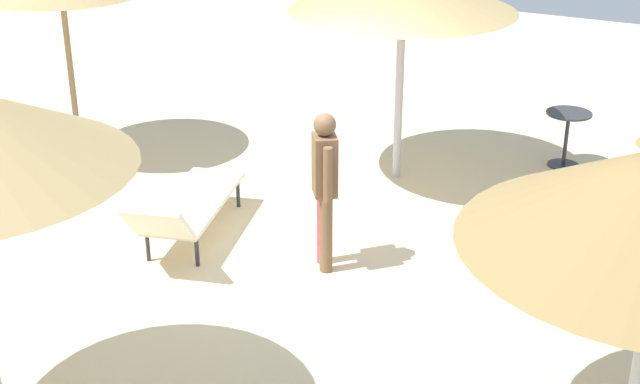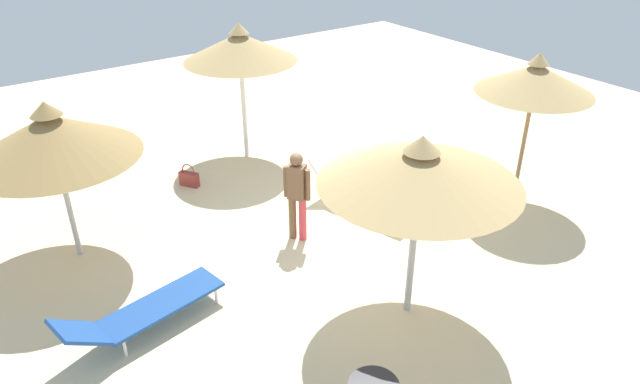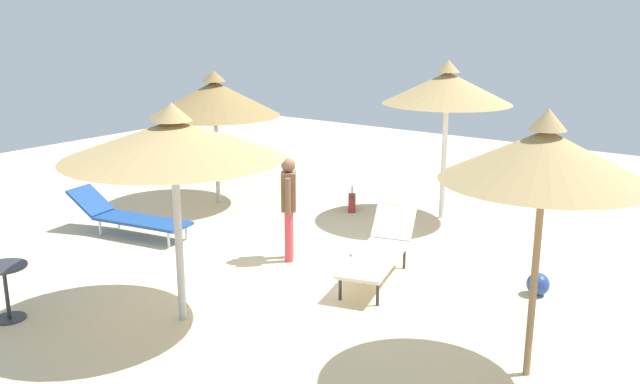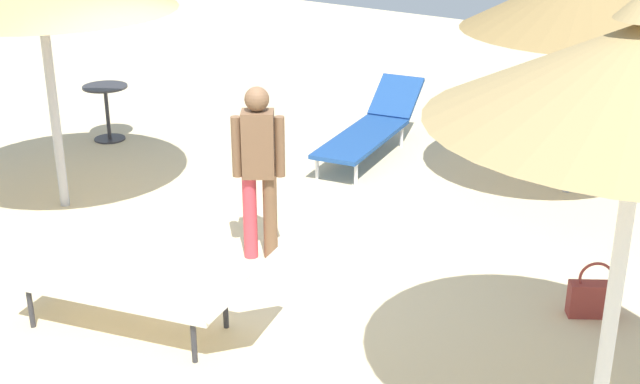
{
  "view_description": "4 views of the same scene",
  "coord_description": "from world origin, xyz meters",
  "px_view_note": "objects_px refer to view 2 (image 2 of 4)",
  "views": [
    {
      "loc": [
        3.93,
        -7.35,
        4.43
      ],
      "look_at": [
        0.19,
        -0.07,
        0.77
      ],
      "focal_mm": 50.84,
      "sensor_mm": 36.0,
      "label": 1
    },
    {
      "loc": [
        4.87,
        6.93,
        5.6
      ],
      "look_at": [
        0.04,
        0.17,
        0.98
      ],
      "focal_mm": 32.4,
      "sensor_mm": 36.0,
      "label": 2
    },
    {
      "loc": [
        -6.06,
        7.71,
        3.76
      ],
      "look_at": [
        0.19,
        -0.84,
        0.96
      ],
      "focal_mm": 38.13,
      "sensor_mm": 36.0,
      "label": 3
    },
    {
      "loc": [
        -5.25,
        -4.79,
        3.56
      ],
      "look_at": [
        0.63,
        -0.58,
        0.64
      ],
      "focal_mm": 48.12,
      "sensor_mm": 36.0,
      "label": 4
    }
  ],
  "objects_px": {
    "parasol_umbrella_center": "(52,136)",
    "handbag": "(189,178)",
    "beach_ball": "(414,158)",
    "lounge_chair_far_right": "(360,188)",
    "parasol_umbrella_near_right": "(536,79)",
    "person_standing_front": "(297,191)",
    "parasol_umbrella_far_left": "(420,168)",
    "lounge_chair_edge": "(142,311)",
    "parasol_umbrella_near_left": "(240,47)"
  },
  "relations": [
    {
      "from": "beach_ball",
      "to": "parasol_umbrella_near_left",
      "type": "bearing_deg",
      "value": -43.07
    },
    {
      "from": "parasol_umbrella_near_left",
      "to": "beach_ball",
      "type": "relative_size",
      "value": 9.41
    },
    {
      "from": "person_standing_front",
      "to": "beach_ball",
      "type": "xyz_separation_m",
      "value": [
        -3.64,
        -0.93,
        -0.77
      ]
    },
    {
      "from": "lounge_chair_edge",
      "to": "handbag",
      "type": "relative_size",
      "value": 4.94
    },
    {
      "from": "person_standing_front",
      "to": "beach_ball",
      "type": "distance_m",
      "value": 3.83
    },
    {
      "from": "parasol_umbrella_center",
      "to": "beach_ball",
      "type": "xyz_separation_m",
      "value": [
        -6.87,
        0.8,
        -1.98
      ]
    },
    {
      "from": "lounge_chair_far_right",
      "to": "parasol_umbrella_center",
      "type": "bearing_deg",
      "value": -17.82
    },
    {
      "from": "parasol_umbrella_near_right",
      "to": "lounge_chair_edge",
      "type": "relative_size",
      "value": 1.2
    },
    {
      "from": "parasol_umbrella_near_left",
      "to": "parasol_umbrella_near_right",
      "type": "height_order",
      "value": "parasol_umbrella_near_left"
    },
    {
      "from": "parasol_umbrella_far_left",
      "to": "lounge_chair_edge",
      "type": "height_order",
      "value": "parasol_umbrella_far_left"
    },
    {
      "from": "parasol_umbrella_near_right",
      "to": "lounge_chair_far_right",
      "type": "relative_size",
      "value": 1.29
    },
    {
      "from": "parasol_umbrella_center",
      "to": "handbag",
      "type": "relative_size",
      "value": 5.53
    },
    {
      "from": "person_standing_front",
      "to": "beach_ball",
      "type": "height_order",
      "value": "person_standing_front"
    },
    {
      "from": "parasol_umbrella_center",
      "to": "handbag",
      "type": "distance_m",
      "value": 3.39
    },
    {
      "from": "parasol_umbrella_far_left",
      "to": "lounge_chair_far_right",
      "type": "xyz_separation_m",
      "value": [
        -1.27,
        -2.68,
        -1.89
      ]
    },
    {
      "from": "beach_ball",
      "to": "handbag",
      "type": "bearing_deg",
      "value": -24.15
    },
    {
      "from": "parasol_umbrella_center",
      "to": "handbag",
      "type": "height_order",
      "value": "parasol_umbrella_center"
    },
    {
      "from": "lounge_chair_far_right",
      "to": "handbag",
      "type": "bearing_deg",
      "value": -49.98
    },
    {
      "from": "lounge_chair_edge",
      "to": "beach_ball",
      "type": "bearing_deg",
      "value": -166.21
    },
    {
      "from": "parasol_umbrella_far_left",
      "to": "beach_ball",
      "type": "bearing_deg",
      "value": -134.66
    },
    {
      "from": "parasol_umbrella_center",
      "to": "handbag",
      "type": "bearing_deg",
      "value": -155.17
    },
    {
      "from": "parasol_umbrella_near_left",
      "to": "beach_ball",
      "type": "bearing_deg",
      "value": 136.93
    },
    {
      "from": "parasol_umbrella_near_left",
      "to": "parasol_umbrella_near_right",
      "type": "distance_m",
      "value": 5.78
    },
    {
      "from": "parasol_umbrella_near_right",
      "to": "lounge_chair_far_right",
      "type": "bearing_deg",
      "value": -27.86
    },
    {
      "from": "lounge_chair_edge",
      "to": "handbag",
      "type": "height_order",
      "value": "lounge_chair_edge"
    },
    {
      "from": "parasol_umbrella_near_right",
      "to": "lounge_chair_far_right",
      "type": "distance_m",
      "value": 3.67
    },
    {
      "from": "parasol_umbrella_center",
      "to": "person_standing_front",
      "type": "relative_size",
      "value": 1.65
    },
    {
      "from": "lounge_chair_far_right",
      "to": "parasol_umbrella_near_right",
      "type": "bearing_deg",
      "value": 152.14
    },
    {
      "from": "parasol_umbrella_center",
      "to": "lounge_chair_edge",
      "type": "distance_m",
      "value": 3.02
    },
    {
      "from": "lounge_chair_far_right",
      "to": "lounge_chair_edge",
      "type": "distance_m",
      "value": 4.64
    },
    {
      "from": "parasol_umbrella_near_left",
      "to": "handbag",
      "type": "distance_m",
      "value": 2.88
    },
    {
      "from": "lounge_chair_far_right",
      "to": "lounge_chair_edge",
      "type": "relative_size",
      "value": 0.93
    },
    {
      "from": "parasol_umbrella_near_right",
      "to": "lounge_chair_edge",
      "type": "xyz_separation_m",
      "value": [
        7.29,
        -0.54,
        -2.04
      ]
    },
    {
      "from": "parasol_umbrella_far_left",
      "to": "beach_ball",
      "type": "distance_m",
      "value": 5.26
    },
    {
      "from": "parasol_umbrella_near_left",
      "to": "parasol_umbrella_near_right",
      "type": "xyz_separation_m",
      "value": [
        -3.34,
        4.72,
        -0.05
      ]
    },
    {
      "from": "parasol_umbrella_near_left",
      "to": "person_standing_front",
      "type": "bearing_deg",
      "value": 75.11
    },
    {
      "from": "parasol_umbrella_near_right",
      "to": "parasol_umbrella_center",
      "type": "bearing_deg",
      "value": -21.66
    },
    {
      "from": "parasol_umbrella_center",
      "to": "beach_ball",
      "type": "relative_size",
      "value": 8.56
    },
    {
      "from": "handbag",
      "to": "lounge_chair_far_right",
      "type": "bearing_deg",
      "value": 130.02
    },
    {
      "from": "parasol_umbrella_center",
      "to": "lounge_chair_far_right",
      "type": "xyz_separation_m",
      "value": [
        -4.76,
        1.53,
        -1.72
      ]
    },
    {
      "from": "handbag",
      "to": "parasol_umbrella_center",
      "type": "bearing_deg",
      "value": 24.83
    },
    {
      "from": "lounge_chair_edge",
      "to": "person_standing_front",
      "type": "relative_size",
      "value": 1.47
    },
    {
      "from": "parasol_umbrella_far_left",
      "to": "lounge_chair_far_right",
      "type": "relative_size",
      "value": 1.24
    },
    {
      "from": "parasol_umbrella_near_right",
      "to": "handbag",
      "type": "relative_size",
      "value": 5.92
    },
    {
      "from": "parasol_umbrella_near_left",
      "to": "person_standing_front",
      "type": "distance_m",
      "value": 3.89
    },
    {
      "from": "parasol_umbrella_near_right",
      "to": "beach_ball",
      "type": "xyz_separation_m",
      "value": [
        0.63,
        -2.18,
        -2.24
      ]
    },
    {
      "from": "parasol_umbrella_near_left",
      "to": "lounge_chair_far_right",
      "type": "distance_m",
      "value": 3.9
    },
    {
      "from": "parasol_umbrella_center",
      "to": "person_standing_front",
      "type": "distance_m",
      "value": 3.86
    },
    {
      "from": "parasol_umbrella_near_right",
      "to": "person_standing_front",
      "type": "bearing_deg",
      "value": -16.37
    },
    {
      "from": "parasol_umbrella_near_right",
      "to": "lounge_chair_edge",
      "type": "bearing_deg",
      "value": -4.26
    }
  ]
}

